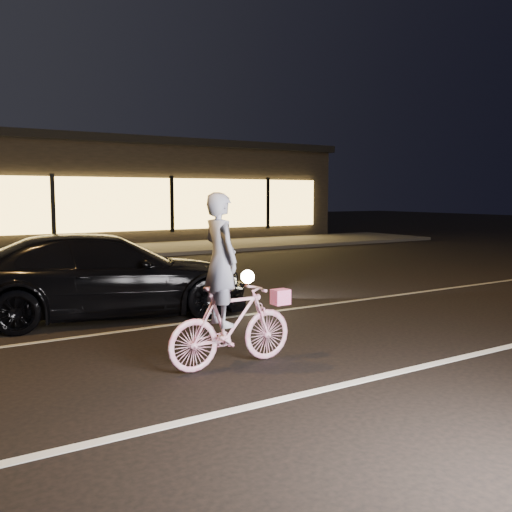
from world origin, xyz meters
TOP-DOWN VIEW (x-y plane):
  - ground at (0.00, 0.00)m, footprint 90.00×90.00m
  - lane_stripe_near at (0.00, -1.50)m, footprint 60.00×0.12m
  - lane_stripe_far at (0.00, 2.00)m, footprint 60.00×0.10m
  - sidewalk at (0.00, 13.00)m, footprint 30.00×4.00m
  - storefront at (0.00, 18.97)m, footprint 25.40×8.42m
  - cyclist at (-1.49, -0.30)m, footprint 1.59×0.55m
  - sedan at (-1.84, 3.12)m, footprint 4.91×2.71m

SIDE VIEW (x-z plane):
  - ground at x=0.00m, z-range 0.00..0.00m
  - lane_stripe_near at x=0.00m, z-range 0.00..0.01m
  - lane_stripe_far at x=0.00m, z-range 0.00..0.01m
  - sidewalk at x=0.00m, z-range 0.00..0.12m
  - sedan at x=-1.84m, z-range 0.00..1.35m
  - cyclist at x=-1.49m, z-range -0.29..1.71m
  - storefront at x=0.00m, z-range 0.05..4.25m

